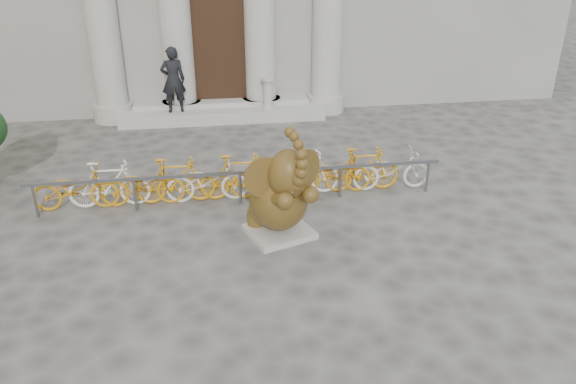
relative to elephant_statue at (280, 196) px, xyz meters
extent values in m
plane|color=#474442|center=(-0.76, -2.27, -0.82)|extent=(80.00, 80.00, 0.00)
cube|color=black|center=(-0.76, 7.65, 1.48)|extent=(2.40, 0.16, 4.00)
cube|color=#A8A59E|center=(-0.76, 7.13, -0.64)|extent=(6.00, 1.20, 0.36)
cube|color=#A8A59E|center=(-0.01, 0.03, -0.76)|extent=(1.39, 1.32, 0.11)
ellipsoid|color=black|center=(-0.09, 0.27, -0.37)|extent=(1.19, 1.16, 0.72)
ellipsoid|color=black|center=(-0.02, 0.06, -0.05)|extent=(1.46, 1.63, 1.17)
cylinder|color=black|center=(-0.43, 0.30, -0.56)|extent=(0.43, 0.43, 0.29)
cylinder|color=black|center=(0.14, 0.50, -0.56)|extent=(0.43, 0.43, 0.29)
cylinder|color=black|center=(-0.10, -0.45, 0.17)|extent=(0.48, 0.72, 0.45)
cylinder|color=black|center=(0.36, -0.28, 0.17)|extent=(0.48, 0.72, 0.45)
ellipsoid|color=black|center=(0.11, -0.32, 0.57)|extent=(0.96, 0.93, 0.90)
cylinder|color=black|center=(-0.29, -0.33, 0.53)|extent=(0.76, 0.08, 0.76)
cylinder|color=black|center=(0.43, -0.07, 0.53)|extent=(0.64, 0.51, 0.76)
cone|color=beige|center=(0.06, -0.58, 0.40)|extent=(0.21, 0.26, 0.12)
cone|color=beige|center=(0.32, -0.49, 0.40)|extent=(0.10, 0.26, 0.12)
cube|color=slate|center=(-0.64, 1.44, -0.12)|extent=(8.50, 0.06, 0.06)
cylinder|color=slate|center=(-4.69, 1.44, -0.47)|extent=(0.06, 0.06, 0.70)
cylinder|color=slate|center=(-2.77, 1.44, -0.47)|extent=(0.06, 0.06, 0.70)
cylinder|color=slate|center=(-0.64, 1.44, -0.47)|extent=(0.06, 0.06, 0.70)
cylinder|color=slate|center=(1.48, 1.44, -0.47)|extent=(0.06, 0.06, 0.70)
cylinder|color=slate|center=(3.41, 1.44, -0.47)|extent=(0.06, 0.06, 0.70)
imported|color=orange|center=(-3.96, 1.69, -0.32)|extent=(1.70, 0.50, 1.00)
imported|color=white|center=(-3.30, 1.69, -0.32)|extent=(1.66, 0.47, 1.00)
imported|color=orange|center=(-2.63, 1.69, -0.32)|extent=(1.70, 0.50, 1.00)
imported|color=orange|center=(-1.97, 1.69, -0.32)|extent=(1.66, 0.47, 1.00)
imported|color=white|center=(-1.30, 1.69, -0.32)|extent=(1.70, 0.50, 1.00)
imported|color=orange|center=(-0.64, 1.69, -0.32)|extent=(1.66, 0.47, 1.00)
imported|color=orange|center=(0.02, 1.69, -0.32)|extent=(1.70, 0.50, 1.00)
imported|color=white|center=(0.69, 1.69, -0.32)|extent=(1.66, 0.47, 1.00)
imported|color=orange|center=(1.35, 1.69, -0.32)|extent=(1.70, 0.50, 1.00)
imported|color=orange|center=(2.01, 1.69, -0.32)|extent=(1.66, 0.47, 1.00)
imported|color=white|center=(2.68, 1.69, -0.32)|extent=(1.70, 0.50, 1.00)
imported|color=black|center=(-2.12, 6.91, 0.48)|extent=(0.74, 0.54, 1.87)
cylinder|color=#A8A59E|center=(0.56, 6.83, -0.40)|extent=(0.38, 0.38, 0.11)
cylinder|color=#A8A59E|center=(0.56, 6.83, -0.03)|extent=(0.26, 0.26, 0.85)
cylinder|color=#A8A59E|center=(0.56, 6.83, 0.42)|extent=(0.38, 0.38, 0.09)
camera|label=1|loc=(-1.21, -9.08, 4.48)|focal=35.00mm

